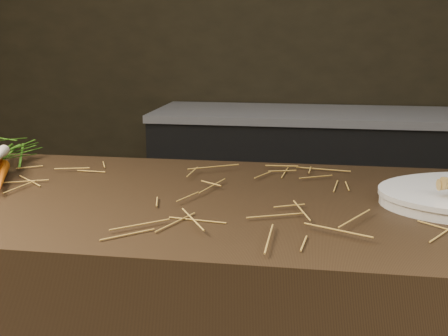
# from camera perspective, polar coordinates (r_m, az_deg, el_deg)

# --- Properties ---
(back_counter) EXTENTS (1.82, 0.62, 0.84)m
(back_counter) POSITION_cam_1_polar(r_m,az_deg,el_deg) (3.13, 9.91, -1.94)
(back_counter) COLOR black
(back_counter) RESTS_ON ground
(straw_bedding) EXTENTS (1.40, 0.60, 0.02)m
(straw_bedding) POSITION_cam_1_polar(r_m,az_deg,el_deg) (1.21, -2.79, -2.48)
(straw_bedding) COLOR olive
(straw_bedding) RESTS_ON main_counter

